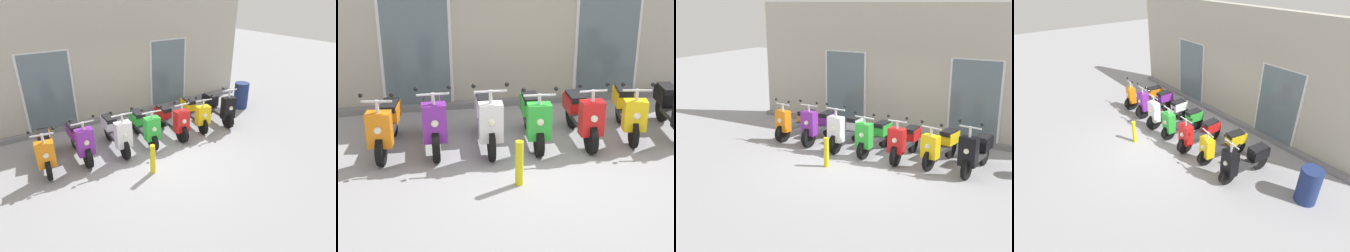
# 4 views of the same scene
# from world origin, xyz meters

# --- Properties ---
(ground_plane) EXTENTS (40.00, 40.00, 0.00)m
(ground_plane) POSITION_xyz_m (0.00, 0.00, 0.00)
(ground_plane) COLOR #939399
(storefront_facade) EXTENTS (9.89, 0.50, 3.71)m
(storefront_facade) POSITION_xyz_m (0.00, 2.89, 1.79)
(storefront_facade) COLOR #B2AD9E
(storefront_facade) RESTS_ON ground_plane
(scooter_orange) EXTENTS (0.58, 1.61, 1.19)m
(scooter_orange) POSITION_xyz_m (-2.52, 0.89, 0.46)
(scooter_orange) COLOR black
(scooter_orange) RESTS_ON ground_plane
(scooter_purple) EXTENTS (0.58, 1.60, 1.26)m
(scooter_purple) POSITION_xyz_m (-1.74, 0.85, 0.49)
(scooter_purple) COLOR black
(scooter_purple) RESTS_ON ground_plane
(scooter_white) EXTENTS (0.59, 1.66, 1.29)m
(scooter_white) POSITION_xyz_m (-0.84, 0.77, 0.50)
(scooter_white) COLOR black
(scooter_white) RESTS_ON ground_plane
(scooter_green) EXTENTS (0.59, 1.56, 1.17)m
(scooter_green) POSITION_xyz_m (-0.04, 0.77, 0.46)
(scooter_green) COLOR black
(scooter_green) RESTS_ON ground_plane
(scooter_red) EXTENTS (0.52, 1.62, 1.20)m
(scooter_red) POSITION_xyz_m (0.81, 0.74, 0.46)
(scooter_red) COLOR black
(scooter_red) RESTS_ON ground_plane
(scooter_yellow) EXTENTS (0.63, 1.57, 1.14)m
(scooter_yellow) POSITION_xyz_m (1.68, 0.81, 0.48)
(scooter_yellow) COLOR black
(scooter_yellow) RESTS_ON ground_plane
(curb_bollard) EXTENTS (0.12, 0.12, 0.70)m
(curb_bollard) POSITION_xyz_m (-0.58, -0.64, 0.35)
(curb_bollard) COLOR yellow
(curb_bollard) RESTS_ON ground_plane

